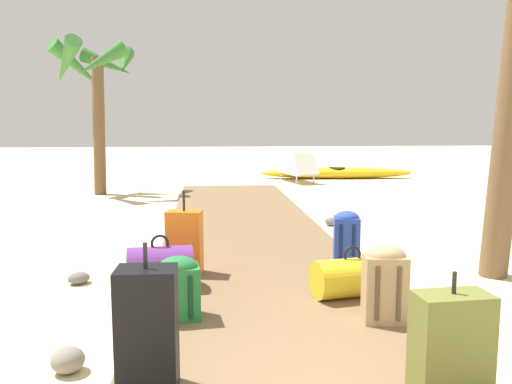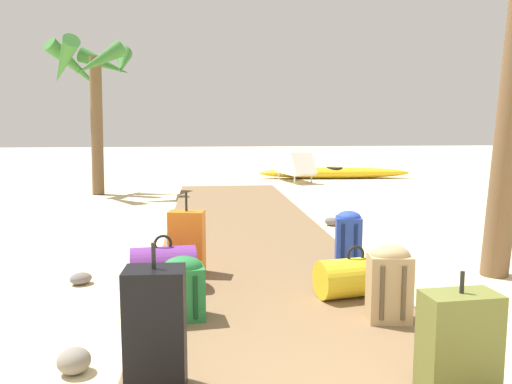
% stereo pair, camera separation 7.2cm
% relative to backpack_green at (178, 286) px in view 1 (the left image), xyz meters
% --- Properties ---
extents(ground_plane, '(60.00, 60.00, 0.00)m').
position_rel_backpack_green_xyz_m(ground_plane, '(0.75, 2.18, -0.33)').
color(ground_plane, beige).
extents(boardwalk, '(2.19, 10.68, 0.08)m').
position_rel_backpack_green_xyz_m(boardwalk, '(0.75, 3.24, -0.29)').
color(boardwalk, brown).
rests_on(boardwalk, ground).
extents(backpack_green, '(0.34, 0.30, 0.49)m').
position_rel_backpack_green_xyz_m(backpack_green, '(0.00, 0.00, 0.00)').
color(backpack_green, '#237538').
rests_on(backpack_green, boardwalk).
extents(backpack_tan, '(0.34, 0.28, 0.59)m').
position_rel_backpack_green_xyz_m(backpack_tan, '(1.54, -0.20, 0.05)').
color(backpack_tan, tan).
rests_on(backpack_tan, boardwalk).
extents(duffel_bag_purple, '(0.62, 0.45, 0.50)m').
position_rel_backpack_green_xyz_m(duffel_bag_purple, '(-0.20, 0.74, -0.06)').
color(duffel_bag_purple, '#6B2D84').
rests_on(duffel_bag_purple, boardwalk).
extents(suitcase_olive, '(0.42, 0.25, 0.69)m').
position_rel_backpack_green_xyz_m(suitcase_olive, '(1.55, -1.26, 0.03)').
color(suitcase_olive, olive).
rests_on(suitcase_olive, boardwalk).
extents(backpack_blue, '(0.31, 0.31, 0.57)m').
position_rel_backpack_green_xyz_m(backpack_blue, '(1.69, 1.41, 0.04)').
color(backpack_blue, '#2847B7').
rests_on(backpack_blue, boardwalk).
extents(suitcase_black, '(0.34, 0.25, 0.84)m').
position_rel_backpack_green_xyz_m(suitcase_black, '(-0.11, -1.07, 0.10)').
color(suitcase_black, black).
rests_on(suitcase_black, boardwalk).
extents(duffel_bag_yellow, '(0.71, 0.46, 0.45)m').
position_rel_backpack_green_xyz_m(duffel_bag_yellow, '(1.46, 0.37, -0.09)').
color(duffel_bag_yellow, gold).
rests_on(duffel_bag_yellow, boardwalk).
extents(suitcase_orange, '(0.37, 0.26, 0.82)m').
position_rel_backpack_green_xyz_m(suitcase_orange, '(-0.01, 1.23, 0.06)').
color(suitcase_orange, orange).
rests_on(suitcase_orange, boardwalk).
extents(palm_tree_far_left, '(1.97, 2.16, 3.44)m').
position_rel_backpack_green_xyz_m(palm_tree_far_left, '(-2.22, 8.06, 2.27)').
color(palm_tree_far_left, brown).
rests_on(palm_tree_far_left, ground).
extents(lounge_chair, '(0.92, 1.60, 0.82)m').
position_rel_backpack_green_xyz_m(lounge_chair, '(2.68, 9.80, -0.01)').
color(lounge_chair, white).
rests_on(lounge_chair, ground).
extents(kayak, '(4.42, 0.92, 0.32)m').
position_rel_backpack_green_xyz_m(kayak, '(3.95, 10.72, -0.18)').
color(kayak, gold).
rests_on(kayak, ground).
extents(rock_left_far, '(0.28, 0.28, 0.12)m').
position_rel_backpack_green_xyz_m(rock_left_far, '(-1.04, 1.22, -0.28)').
color(rock_left_far, slate).
rests_on(rock_left_far, ground).
extents(rock_left_mid, '(0.27, 0.27, 0.16)m').
position_rel_backpack_green_xyz_m(rock_left_mid, '(-0.66, -0.65, -0.25)').
color(rock_left_mid, gray).
rests_on(rock_left_mid, ground).
extents(rock_right_far, '(0.28, 0.28, 0.13)m').
position_rel_backpack_green_xyz_m(rock_right_far, '(2.13, 3.85, -0.27)').
color(rock_right_far, slate).
rests_on(rock_right_far, ground).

